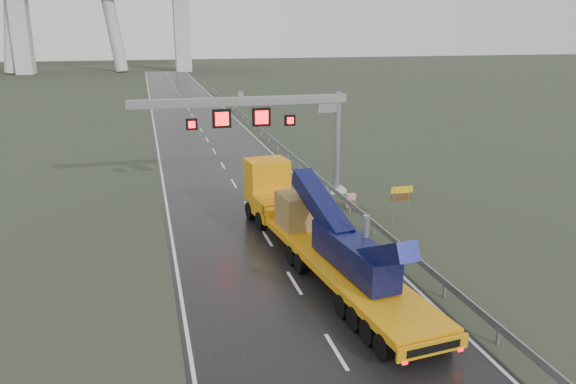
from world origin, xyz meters
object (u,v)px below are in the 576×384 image
object	(u,v)px
sign_gantry	(271,118)
exit_sign_pair	(401,197)
heavy_haul_truck	(309,224)
striped_barrier	(351,201)

from	to	relation	value
sign_gantry	exit_sign_pair	xyz separation A→B (m)	(6.36, -7.46, -3.94)
heavy_haul_truck	striped_barrier	world-z (taller)	heavy_haul_truck
sign_gantry	heavy_haul_truck	distance (m)	11.49
sign_gantry	heavy_haul_truck	size ratio (longest dim) A/B	0.78
exit_sign_pair	sign_gantry	bearing A→B (deg)	130.24
sign_gantry	heavy_haul_truck	bearing A→B (deg)	-92.47
striped_barrier	heavy_haul_truck	bearing A→B (deg)	-128.65
heavy_haul_truck	exit_sign_pair	size ratio (longest dim) A/B	8.03
heavy_haul_truck	exit_sign_pair	world-z (taller)	heavy_haul_truck
sign_gantry	striped_barrier	xyz separation A→B (m)	(4.50, -3.84, -5.12)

